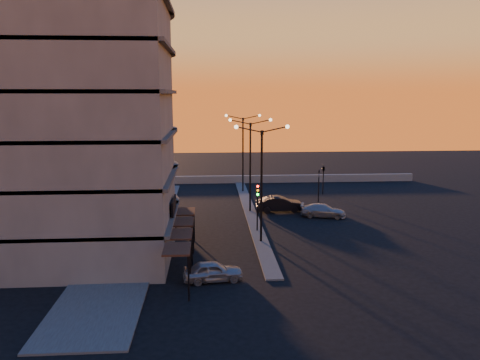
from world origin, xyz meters
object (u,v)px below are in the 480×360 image
car_sedan (280,204)px  traffic_light_main (258,200)px  streetlamp_mid (250,158)px  car_hatchback (213,271)px  car_wagon (323,210)px

car_sedan → traffic_light_main: bearing=155.0°
streetlamp_mid → car_hatchback: 18.80m
car_wagon → traffic_light_main: bearing=138.4°
car_hatchback → car_wagon: bearing=-42.4°
streetlamp_mid → traffic_light_main: streetlamp_mid is taller
streetlamp_mid → car_wagon: (6.98, -2.40, -4.96)m
traffic_light_main → car_sedan: (3.04, 7.10, -2.10)m
car_hatchback → traffic_light_main: bearing=-27.3°
traffic_light_main → car_sedan: bearing=66.8°
streetlamp_mid → traffic_light_main: bearing=-90.0°
car_sedan → car_hatchback: bearing=156.6°
traffic_light_main → car_hatchback: bearing=-110.6°
car_hatchback → car_sedan: size_ratio=0.80×
car_hatchback → streetlamp_mid: bearing=-19.4°
streetlamp_mid → traffic_light_main: (0.00, -7.13, -2.70)m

